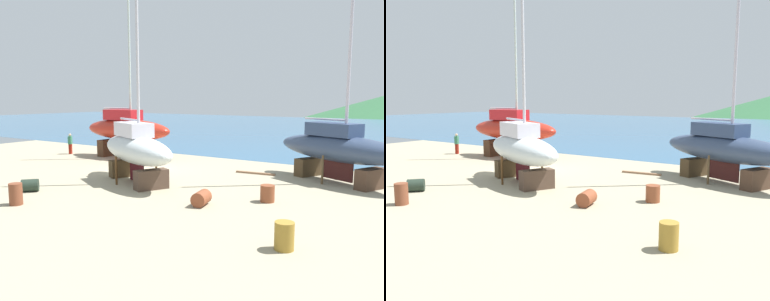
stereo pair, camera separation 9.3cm
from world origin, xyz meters
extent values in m
plane|color=tan|center=(0.00, -3.77, 0.00)|extent=(42.12, 42.12, 0.00)
cube|color=#33638B|center=(0.00, 39.97, 0.00)|extent=(168.50, 66.64, 0.01)
cube|color=#473B22|center=(-1.92, 2.75, 0.65)|extent=(0.72, 1.87, 1.31)
cube|color=#4A2E1D|center=(-5.98, 2.80, 0.65)|extent=(0.72, 1.87, 1.31)
cylinder|color=brown|center=(-3.93, 4.05, 0.93)|extent=(0.12, 0.12, 1.87)
cylinder|color=#463025|center=(-3.96, 1.49, 0.93)|extent=(0.12, 0.12, 1.87)
ellipsoid|color=#B42719|center=(-3.95, 2.77, 2.19)|extent=(8.15, 2.42, 1.60)
cube|color=#551E18|center=(-3.95, 2.77, 0.83)|extent=(1.95, 0.10, 1.12)
cube|color=red|center=(-4.35, 2.78, 3.31)|extent=(2.94, 1.43, 0.80)
cylinder|color=silver|center=(-3.54, 2.77, 8.09)|extent=(0.17, 0.17, 10.36)
cylinder|color=silver|center=(-4.96, 2.78, 3.81)|extent=(2.85, 0.15, 0.12)
cube|color=#4A3426|center=(13.61, 1.77, 0.53)|extent=(1.39, 1.90, 1.06)
cube|color=#473621|center=(9.91, 3.54, 0.53)|extent=(1.39, 1.90, 1.06)
cylinder|color=#462F25|center=(12.28, 3.75, 0.78)|extent=(0.12, 0.12, 1.56)
cylinder|color=brown|center=(11.24, 1.56, 0.78)|extent=(0.12, 0.12, 1.56)
ellipsoid|color=#32415E|center=(11.76, 2.65, 1.86)|extent=(8.36, 5.53, 1.45)
cube|color=#4A1D1B|center=(11.76, 2.65, 0.62)|extent=(1.81, 0.92, 1.02)
cube|color=navy|center=(11.39, 2.83, 2.87)|extent=(3.24, 2.47, 0.73)
cylinder|color=silver|center=(12.13, 2.48, 8.42)|extent=(0.17, 0.17, 11.83)
cylinder|color=silver|center=(10.84, 3.10, 3.41)|extent=(2.64, 1.34, 0.12)
cube|color=#4C382C|center=(4.32, -4.39, 0.50)|extent=(1.37, 1.84, 0.99)
cube|color=#473620|center=(0.93, -2.74, 0.50)|extent=(1.37, 1.84, 0.99)
cylinder|color=brown|center=(3.14, -2.51, 0.76)|extent=(0.12, 0.12, 1.52)
cylinder|color=#52341A|center=(2.12, -4.62, 0.76)|extent=(0.12, 0.12, 1.52)
ellipsoid|color=silver|center=(2.63, -3.56, 1.83)|extent=(7.72, 5.21, 1.51)
cube|color=#4A1017|center=(2.63, -3.56, 0.54)|extent=(1.66, 0.86, 1.06)
cube|color=silver|center=(2.29, -3.40, 2.89)|extent=(3.00, 2.34, 0.76)
cylinder|color=silver|center=(2.97, -3.73, 7.06)|extent=(0.16, 0.16, 9.11)
cylinder|color=silver|center=(1.78, -3.15, 3.41)|extent=(2.43, 1.25, 0.11)
cube|color=maroon|center=(-9.34, 1.72, 0.41)|extent=(0.35, 0.39, 0.82)
cube|color=#337654|center=(-9.34, 1.72, 1.15)|extent=(0.44, 0.50, 0.65)
sphere|color=tan|center=(-9.34, 1.72, 1.58)|extent=(0.22, 0.22, 0.22)
cylinder|color=brown|center=(1.32, -9.92, 0.47)|extent=(0.66, 0.66, 0.94)
cylinder|color=olive|center=(12.83, -8.37, 0.44)|extent=(0.65, 0.65, 0.87)
cylinder|color=brown|center=(10.21, -3.43, 0.38)|extent=(0.82, 0.82, 0.75)
cylinder|color=brown|center=(8.08, -5.58, 0.32)|extent=(0.81, 1.04, 0.64)
cylinder|color=#212F24|center=(-0.34, -8.11, 0.31)|extent=(0.99, 1.00, 0.62)
cube|color=#886144|center=(7.05, 2.24, 0.05)|extent=(2.45, 0.49, 0.10)
camera|label=1|loc=(16.82, -19.46, 4.59)|focal=36.65mm
camera|label=2|loc=(16.90, -19.41, 4.59)|focal=36.65mm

